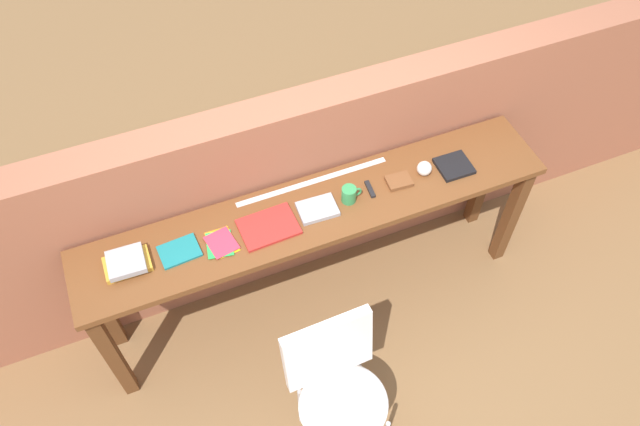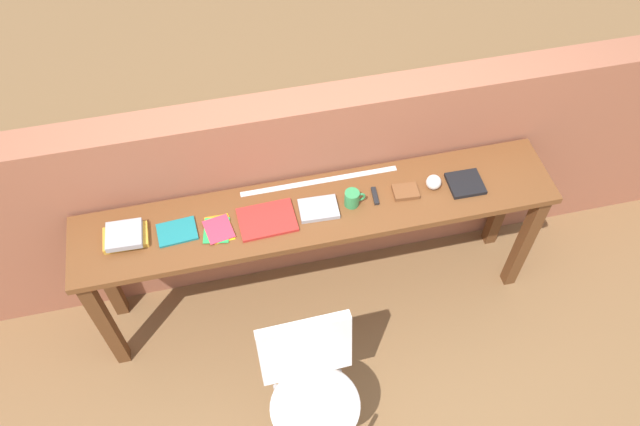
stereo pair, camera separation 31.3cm
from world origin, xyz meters
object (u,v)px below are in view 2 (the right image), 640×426
Objects in this scene: magazine_cycling at (177,232)px; book_repair_rightmost at (465,184)px; pamphlet_pile_colourful at (218,229)px; book_stack_leftmost at (125,236)px; chair_white_moulded at (312,387)px; mug at (352,198)px; leather_journal_brown at (406,192)px; book_open_centre at (267,220)px; sports_ball_small at (434,182)px; multitool_folded at (375,196)px.

book_repair_rightmost is (1.50, -0.02, 0.00)m from magazine_cycling.
book_stack_leftmost is at bearing 175.02° from pamphlet_pile_colourful.
magazine_cycling reaches higher than chair_white_moulded.
chair_white_moulded is 8.10× the size of mug.
leather_journal_brown reaches higher than magazine_cycling.
book_stack_leftmost reaches higher than book_repair_rightmost.
pamphlet_pile_colourful is at bearing 178.33° from book_open_centre.
sports_ball_small is (1.58, -0.01, 0.01)m from book_stack_leftmost.
sports_ball_small is at bearing 1.48° from pamphlet_pile_colourful.
mug is (1.14, -0.03, 0.02)m from book_stack_leftmost.
chair_white_moulded is at bearing -67.79° from pamphlet_pile_colourful.
mug is (0.89, -0.01, 0.04)m from magazine_cycling.
leather_journal_brown is 0.32m from book_repair_rightmost.
mug is 1.00× the size of multitool_folded.
sports_ball_small is at bearing 7.41° from leather_journal_brown.
book_open_centre is at bearing 94.67° from chair_white_moulded.
chair_white_moulded is 11.27× the size of sports_ball_small.
book_stack_leftmost is at bearing 173.26° from magazine_cycling.
chair_white_moulded is 6.86× the size of leather_journal_brown.
leather_journal_brown is (1.43, -0.02, -0.02)m from book_stack_leftmost.
chair_white_moulded is at bearing -87.29° from book_open_centre.
book_repair_rightmost is (0.61, -0.01, -0.03)m from mug.
book_open_centre is 2.58× the size of multitool_folded.
book_stack_leftmost is 0.25m from magazine_cycling.
magazine_cycling is at bearing -179.76° from multitool_folded.
mug is at bearing -1.31° from book_stack_leftmost.
mug reaches higher than book_stack_leftmost.
mug is (0.69, 0.01, 0.04)m from pamphlet_pile_colourful.
book_open_centre is (-0.06, 0.76, 0.36)m from chair_white_moulded.
book_stack_leftmost is 1.75m from book_repair_rightmost.
leather_journal_brown is at bearing 49.13° from chair_white_moulded.
pamphlet_pile_colourful is (0.20, -0.03, -0.00)m from magazine_cycling.
chair_white_moulded is 0.89m from pamphlet_pile_colourful.
chair_white_moulded is 4.10× the size of book_stack_leftmost.
book_stack_leftmost is 1.67× the size of leather_journal_brown.
mug is (0.44, 0.01, 0.04)m from book_open_centre.
chair_white_moulded is at bearing -126.73° from leather_journal_brown.
chair_white_moulded is at bearing -116.46° from mug.
mug is (0.38, 0.77, 0.40)m from chair_white_moulded.
book_open_centre reaches higher than chair_white_moulded.
book_stack_leftmost is at bearing 133.64° from chair_white_moulded.
magazine_cycling is 1.02m from multitool_folded.
pamphlet_pile_colourful is at bearing -177.78° from multitool_folded.
mug is 0.29m from leather_journal_brown.
book_open_centre is 0.88m from sports_ball_small.
mug is 0.62× the size of book_repair_rightmost.
book_open_centre is at bearing 0.30° from pamphlet_pile_colourful.
book_repair_rightmost is (1.30, 0.00, 0.00)m from pamphlet_pile_colourful.
mug is at bearing 1.08° from pamphlet_pile_colourful.
sports_ball_small is at bearing 43.63° from chair_white_moulded.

